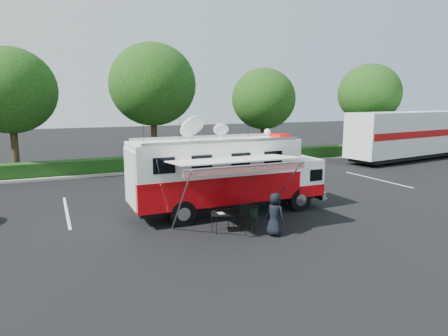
{
  "coord_description": "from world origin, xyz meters",
  "views": [
    {
      "loc": [
        -7.03,
        -15.39,
        4.86
      ],
      "look_at": [
        0.0,
        0.5,
        1.9
      ],
      "focal_mm": 32.0,
      "sensor_mm": 36.0,
      "label": 1
    }
  ],
  "objects_px": {
    "trash_bin": "(252,215)",
    "command_truck": "(227,173)",
    "folding_table": "(223,215)",
    "semi_trailer": "(410,135)"
  },
  "relations": [
    {
      "from": "trash_bin",
      "to": "command_truck",
      "type": "bearing_deg",
      "value": 95.7
    },
    {
      "from": "command_truck",
      "to": "folding_table",
      "type": "distance_m",
      "value": 2.81
    },
    {
      "from": "folding_table",
      "to": "semi_trailer",
      "type": "height_order",
      "value": "semi_trailer"
    },
    {
      "from": "command_truck",
      "to": "semi_trailer",
      "type": "relative_size",
      "value": 0.66
    },
    {
      "from": "trash_bin",
      "to": "semi_trailer",
      "type": "bearing_deg",
      "value": 27.05
    },
    {
      "from": "command_truck",
      "to": "folding_table",
      "type": "relative_size",
      "value": 8.7
    },
    {
      "from": "command_truck",
      "to": "semi_trailer",
      "type": "height_order",
      "value": "command_truck"
    },
    {
      "from": "command_truck",
      "to": "trash_bin",
      "type": "xyz_separation_m",
      "value": [
        0.19,
        -1.94,
        -1.37
      ]
    },
    {
      "from": "command_truck",
      "to": "semi_trailer",
      "type": "xyz_separation_m",
      "value": [
        20.02,
        8.18,
        0.32
      ]
    },
    {
      "from": "folding_table",
      "to": "semi_trailer",
      "type": "distance_m",
      "value": 23.72
    }
  ]
}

